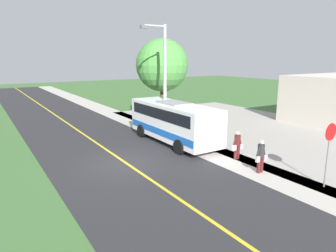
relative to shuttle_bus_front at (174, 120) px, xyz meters
The scene contains 11 objects.
ground_plane 5.17m from the shuttle_bus_front, 24.91° to the left, with size 120.00×120.00×0.00m, color #3D6633.
road_surface 5.16m from the shuttle_bus_front, 24.91° to the left, with size 8.00×100.00×0.01m, color #28282B.
sidewalk 2.67m from the shuttle_bus_front, 109.10° to the left, with size 2.40×100.00×0.01m, color #B2ADA3.
parking_lot_surface 9.53m from the shuttle_bus_front, 147.32° to the left, with size 14.00×36.00×0.01m, color #9E9991.
road_centre_line 5.16m from the shuttle_bus_front, 24.91° to the left, with size 0.16×100.00×0.00m, color gold.
shuttle_bus_front is the anchor object (origin of this frame).
pedestrian_with_bags 6.99m from the shuttle_bus_front, 94.62° to the left, with size 0.72×0.34×1.67m.
pedestrian_waiting 4.99m from the shuttle_bus_front, 102.53° to the left, with size 0.72×0.34×1.60m.
stop_sign 9.79m from the shuttle_bus_front, 99.54° to the left, with size 0.76×0.07×2.88m.
street_light_pole 3.41m from the shuttle_bus_front, 101.64° to the right, with size 1.97×0.24×7.81m.
tree_curbside 7.68m from the shuttle_bus_front, 115.13° to the right, with size 4.52×4.52×7.22m.
Camera 1 is at (6.43, 14.40, 5.57)m, focal length 32.43 mm.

